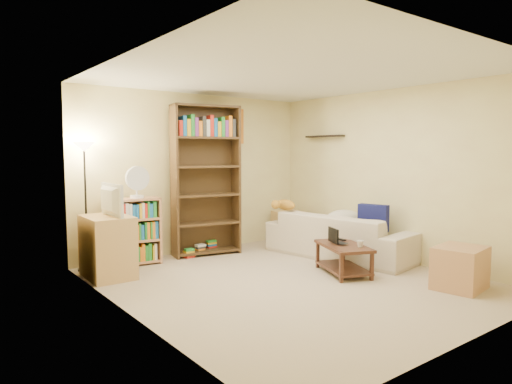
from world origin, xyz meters
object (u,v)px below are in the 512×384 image
(television, at_px, (106,200))
(sofa, at_px, (340,235))
(coffee_table, at_px, (343,255))
(floor_lamp, at_px, (85,168))
(short_bookshelf, at_px, (134,232))
(tall_bookshelf, at_px, (206,177))
(desk_fan, at_px, (137,182))
(side_table, at_px, (289,227))
(mug, at_px, (360,244))
(laptop, at_px, (342,243))
(end_cabinet, at_px, (460,268))
(tv_stand, at_px, (108,247))
(tabby_cat, at_px, (284,205))

(television, bearing_deg, sofa, -106.83)
(sofa, xyz_separation_m, coffee_table, (-0.70, -0.69, -0.09))
(coffee_table, distance_m, floor_lamp, 3.59)
(short_bookshelf, bearing_deg, coffee_table, -38.67)
(sofa, bearing_deg, television, 63.46)
(coffee_table, distance_m, tall_bookshelf, 2.42)
(desk_fan, xyz_separation_m, side_table, (2.77, -0.05, -0.90))
(coffee_table, bearing_deg, mug, -55.97)
(laptop, height_order, end_cabinet, end_cabinet)
(sofa, height_order, tv_stand, tv_stand)
(tv_stand, bearing_deg, coffee_table, -33.56)
(tall_bookshelf, bearing_deg, mug, -58.17)
(television, xyz_separation_m, tall_bookshelf, (1.67, 0.36, 0.23))
(tv_stand, bearing_deg, short_bookshelf, 39.61)
(sofa, xyz_separation_m, tv_stand, (-3.20, 1.00, 0.06))
(sofa, xyz_separation_m, short_bookshelf, (-2.68, 1.42, 0.14))
(side_table, distance_m, end_cabinet, 3.30)
(laptop, xyz_separation_m, side_table, (0.80, 1.96, -0.12))
(coffee_table, bearing_deg, end_cabinet, -42.12)
(tabby_cat, relative_size, tv_stand, 0.67)
(coffee_table, distance_m, laptop, 0.17)
(tv_stand, bearing_deg, side_table, 6.13)
(tv_stand, xyz_separation_m, desk_fan, (0.57, 0.37, 0.79))
(coffee_table, relative_size, short_bookshelf, 1.04)
(tv_stand, height_order, desk_fan, desk_fan)
(floor_lamp, bearing_deg, coffee_table, -40.25)
(side_table, relative_size, end_cabinet, 0.92)
(mug, distance_m, tall_bookshelf, 2.58)
(laptop, height_order, mug, mug)
(tall_bookshelf, height_order, short_bookshelf, tall_bookshelf)
(laptop, relative_size, side_table, 0.60)
(short_bookshelf, bearing_deg, tall_bookshelf, 5.33)
(sofa, distance_m, floor_lamp, 3.78)
(short_bookshelf, relative_size, floor_lamp, 0.55)
(mug, bearing_deg, side_table, 70.67)
(tabby_cat, height_order, side_table, tabby_cat)
(coffee_table, height_order, short_bookshelf, short_bookshelf)
(tv_stand, height_order, television, television)
(tabby_cat, distance_m, short_bookshelf, 2.35)
(desk_fan, distance_m, side_table, 2.91)
(tabby_cat, relative_size, desk_fan, 1.17)
(sofa, xyz_separation_m, floor_lamp, (-3.30, 1.51, 1.04))
(laptop, distance_m, floor_lamp, 3.54)
(tabby_cat, xyz_separation_m, short_bookshelf, (-2.26, 0.61, -0.28))
(laptop, bearing_deg, tv_stand, 71.53)
(laptop, bearing_deg, mug, -164.48)
(tv_stand, bearing_deg, floor_lamp, 101.72)
(laptop, height_order, desk_fan, desk_fan)
(laptop, bearing_deg, television, 71.53)
(sofa, distance_m, tabby_cat, 1.01)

